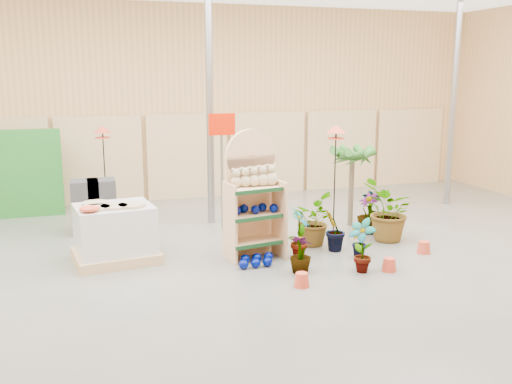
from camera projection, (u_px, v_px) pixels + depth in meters
room at (249, 122)px, 8.53m from camera, size 15.20×12.10×4.70m
display_shelf at (252, 199)px, 9.14m from camera, size 0.94×0.68×2.06m
teddy_bears at (256, 178)px, 8.98m from camera, size 0.77×0.21×0.34m
gazing_balls_shelf at (255, 209)px, 9.05m from camera, size 0.76×0.26×0.14m
gazing_balls_floor at (256, 261)px, 8.84m from camera, size 0.63×0.39×0.15m
pallet_stack at (115, 233)px, 8.99m from camera, size 1.39×1.21×0.94m
charcoal_planters at (94, 206)px, 10.58m from camera, size 0.80×0.50×1.00m
trellis_stock at (11, 174)px, 11.68m from camera, size 2.00×0.30×1.80m
offer_sign at (222, 147)px, 10.62m from camera, size 0.50×0.08×2.20m
bird_table_front at (246, 153)px, 9.18m from camera, size 0.34×0.34×1.79m
bird_table_right at (336, 133)px, 9.99m from camera, size 0.34×0.34×2.04m
bird_table_back at (103, 133)px, 11.27m from camera, size 0.34×0.34×1.91m
palm at (352, 154)px, 10.89m from camera, size 0.70×0.70×1.66m
potted_plant_0 at (299, 233)px, 9.10m from camera, size 0.50×0.55×0.86m
potted_plant_1 at (334, 230)px, 9.47m from camera, size 0.52×0.51×0.73m
potted_plant_2 at (312, 220)px, 9.85m from camera, size 0.94×1.00×0.88m
potted_plant_3 at (369, 213)px, 10.58m from camera, size 0.51×0.51×0.76m
potted_plant_4 at (371, 207)px, 11.12m from camera, size 0.45×0.45×0.71m
potted_plant_5 at (274, 223)px, 10.19m from camera, size 0.28×0.34×0.59m
potted_plant_7 at (301, 254)px, 8.47m from camera, size 0.47×0.47×0.59m
potted_plant_8 at (362, 246)px, 8.47m from camera, size 0.46×0.52×0.82m
potted_plant_9 at (358, 242)px, 9.19m from camera, size 0.29×0.33×0.52m
potted_plant_10 at (389, 211)px, 10.01m from camera, size 1.30×1.29×1.09m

